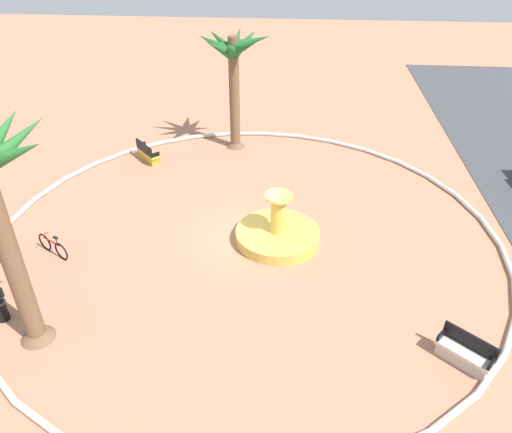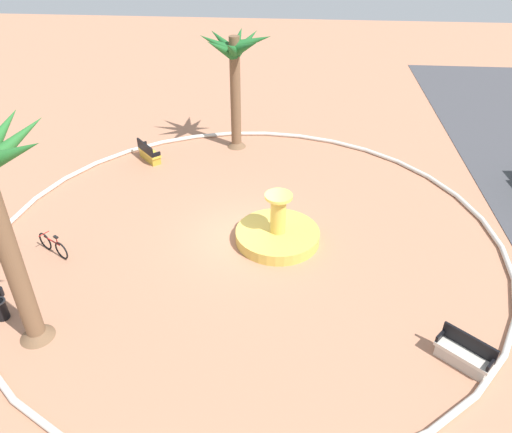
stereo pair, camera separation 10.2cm
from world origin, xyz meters
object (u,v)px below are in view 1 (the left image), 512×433
object	(u,v)px
palm_tree_near_fountain	(234,64)
bench_west	(464,354)
fountain	(278,234)
trash_bin	(1,310)
bicycle_red_frame	(53,246)
bench_east	(148,154)

from	to	relation	value
palm_tree_near_fountain	bench_west	size ratio (longest dim) A/B	3.88
palm_tree_near_fountain	bench_west	distance (m)	16.67
fountain	bench_west	size ratio (longest dim) A/B	2.12
trash_bin	fountain	bearing A→B (deg)	120.14
palm_tree_near_fountain	trash_bin	size ratio (longest dim) A/B	8.21
bicycle_red_frame	bench_west	bearing A→B (deg)	73.87
palm_tree_near_fountain	bench_east	size ratio (longest dim) A/B	3.93
fountain	trash_bin	distance (m)	9.89
trash_bin	bicycle_red_frame	bearing A→B (deg)	176.10
fountain	bench_west	distance (m)	7.92
bench_east	trash_bin	xyz separation A→B (m)	(11.30, -1.74, 0.04)
bench_east	bench_west	world-z (taller)	same
fountain	palm_tree_near_fountain	xyz separation A→B (m)	(-8.34, -2.61, 4.07)
palm_tree_near_fountain	bench_west	bearing A→B (deg)	30.49
trash_bin	bicycle_red_frame	size ratio (longest dim) A/B	0.49
bench_east	trash_bin	distance (m)	11.43
fountain	trash_bin	bearing A→B (deg)	-59.86
palm_tree_near_fountain	trash_bin	bearing A→B (deg)	-24.06
bench_west	trash_bin	distance (m)	14.16
fountain	bicycle_red_frame	bearing A→B (deg)	-79.29
bicycle_red_frame	fountain	bearing A→B (deg)	100.71
fountain	bench_west	world-z (taller)	fountain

